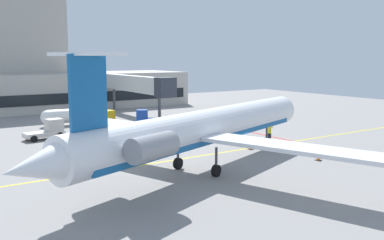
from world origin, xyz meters
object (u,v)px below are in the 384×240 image
(pushback_tractor, at_px, (103,119))
(belt_loader, at_px, (147,118))
(regional_jet, at_px, (203,128))
(fuel_tank, at_px, (67,116))
(marshaller, at_px, (270,132))
(baggage_tug, at_px, (49,130))

(pushback_tractor, height_order, belt_loader, belt_loader)
(pushback_tractor, xyz_separation_m, belt_loader, (5.16, -2.09, -0.01))
(regional_jet, relative_size, belt_loader, 9.08)
(fuel_tank, xyz_separation_m, marshaller, (14.51, -22.72, -0.18))
(regional_jet, distance_m, pushback_tractor, 24.57)
(belt_loader, relative_size, marshaller, 1.74)
(regional_jet, relative_size, baggage_tug, 7.35)
(belt_loader, bearing_deg, fuel_tank, 146.71)
(regional_jet, height_order, fuel_tank, regional_jet)
(regional_jet, bearing_deg, baggage_tug, 108.31)
(regional_jet, distance_m, baggage_tug, 21.27)
(regional_jet, xyz_separation_m, marshaller, (12.32, 5.35, -2.31))
(pushback_tractor, distance_m, marshaller, 21.96)
(baggage_tug, relative_size, belt_loader, 1.23)
(belt_loader, xyz_separation_m, fuel_tank, (-8.75, 5.75, 0.31))
(baggage_tug, relative_size, fuel_tank, 0.66)
(belt_loader, bearing_deg, pushback_tractor, 157.97)
(baggage_tug, height_order, pushback_tractor, baggage_tug)
(pushback_tractor, bearing_deg, baggage_tug, -151.63)
(pushback_tractor, distance_m, belt_loader, 5.56)
(baggage_tug, bearing_deg, pushback_tractor, 28.37)
(pushback_tractor, height_order, fuel_tank, fuel_tank)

